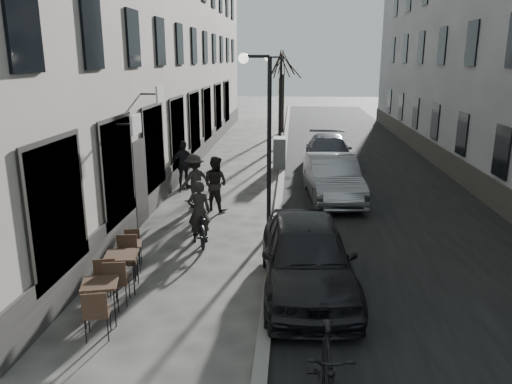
# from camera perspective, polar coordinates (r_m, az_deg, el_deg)

# --- Properties ---
(ground) EXTENTS (120.00, 120.00, 0.00)m
(ground) POSITION_cam_1_polar(r_m,az_deg,el_deg) (9.09, -0.55, -17.95)
(ground) COLOR #3C3A37
(ground) RESTS_ON ground
(road) EXTENTS (7.30, 60.00, 0.00)m
(road) POSITION_cam_1_polar(r_m,az_deg,el_deg) (24.32, 11.75, 3.00)
(road) COLOR black
(road) RESTS_ON ground
(kerb) EXTENTS (0.25, 60.00, 0.12)m
(kerb) POSITION_cam_1_polar(r_m,az_deg,el_deg) (24.11, 3.11, 3.32)
(kerb) COLOR slate
(kerb) RESTS_ON ground
(streetlamp_near) EXTENTS (0.90, 0.28, 5.09)m
(streetlamp_near) POSITION_cam_1_polar(r_m,az_deg,el_deg) (13.74, 0.80, 7.55)
(streetlamp_near) COLOR black
(streetlamp_near) RESTS_ON ground
(streetlamp_far) EXTENTS (0.90, 0.28, 5.09)m
(streetlamp_far) POSITION_cam_1_polar(r_m,az_deg,el_deg) (25.67, 2.46, 11.04)
(streetlamp_far) COLOR black
(streetlamp_far) RESTS_ON ground
(tree_near) EXTENTS (2.40, 2.40, 5.70)m
(tree_near) POSITION_cam_1_polar(r_m,az_deg,el_deg) (28.61, 2.85, 14.46)
(tree_near) COLOR black
(tree_near) RESTS_ON ground
(tree_far) EXTENTS (2.40, 2.40, 5.70)m
(tree_far) POSITION_cam_1_polar(r_m,az_deg,el_deg) (34.61, 3.12, 14.56)
(tree_far) COLOR black
(tree_far) RESTS_ON ground
(bistro_set_a) EXTENTS (0.84, 1.68, 0.96)m
(bistro_set_a) POSITION_cam_1_polar(r_m,az_deg,el_deg) (10.26, -17.30, -11.44)
(bistro_set_a) COLOR #302115
(bistro_set_a) RESTS_ON ground
(bistro_set_b) EXTENTS (0.79, 1.73, 0.99)m
(bistro_set_b) POSITION_cam_1_polar(r_m,az_deg,el_deg) (11.40, -15.06, -8.44)
(bistro_set_b) COLOR #302115
(bistro_set_b) RESTS_ON ground
(bistro_set_c) EXTENTS (0.67, 1.41, 0.81)m
(bistro_set_c) POSITION_cam_1_polar(r_m,az_deg,el_deg) (12.41, -14.17, -6.87)
(bistro_set_c) COLOR #302115
(bistro_set_c) RESTS_ON ground
(utility_cabinet) EXTENTS (0.60, 1.02, 1.48)m
(utility_cabinet) POSITION_cam_1_polar(r_m,az_deg,el_deg) (22.79, 2.67, 4.38)
(utility_cabinet) COLOR #5F5F61
(utility_cabinet) RESTS_ON ground
(bicycle) EXTENTS (1.24, 2.15, 1.07)m
(bicycle) POSITION_cam_1_polar(r_m,az_deg,el_deg) (13.92, -6.48, -3.56)
(bicycle) COLOR black
(bicycle) RESTS_ON ground
(cyclist_rider) EXTENTS (0.73, 0.58, 1.75)m
(cyclist_rider) POSITION_cam_1_polar(r_m,az_deg,el_deg) (13.81, -6.52, -2.22)
(cyclist_rider) COLOR black
(cyclist_rider) RESTS_ON ground
(pedestrian_near) EXTENTS (1.12, 1.05, 1.84)m
(pedestrian_near) POSITION_cam_1_polar(r_m,az_deg,el_deg) (16.66, -4.65, 1.00)
(pedestrian_near) COLOR black
(pedestrian_near) RESTS_ON ground
(pedestrian_mid) EXTENTS (1.35, 1.31, 1.85)m
(pedestrian_mid) POSITION_cam_1_polar(r_m,az_deg,el_deg) (17.06, -7.00, 1.29)
(pedestrian_mid) COLOR #272522
(pedestrian_mid) RESTS_ON ground
(pedestrian_far) EXTENTS (1.12, 1.07, 1.87)m
(pedestrian_far) POSITION_cam_1_polar(r_m,az_deg,el_deg) (19.67, -8.32, 3.11)
(pedestrian_far) COLOR black
(pedestrian_far) RESTS_ON ground
(car_near) EXTENTS (2.26, 4.96, 1.65)m
(car_near) POSITION_cam_1_polar(r_m,az_deg,el_deg) (10.92, 5.83, -7.26)
(car_near) COLOR black
(car_near) RESTS_ON ground
(car_mid) EXTENTS (2.07, 4.93, 1.59)m
(car_mid) POSITION_cam_1_polar(r_m,az_deg,el_deg) (18.12, 8.74, 1.60)
(car_mid) COLOR gray
(car_mid) RESTS_ON ground
(car_far) EXTENTS (2.20, 5.15, 1.48)m
(car_far) POSITION_cam_1_polar(r_m,az_deg,el_deg) (23.47, 8.25, 4.56)
(car_far) COLOR #3C3E47
(car_far) RESTS_ON ground
(moped) EXTENTS (0.63, 2.17, 1.30)m
(moped) POSITION_cam_1_polar(r_m,az_deg,el_deg) (7.49, 8.20, -20.22)
(moped) COLOR black
(moped) RESTS_ON ground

